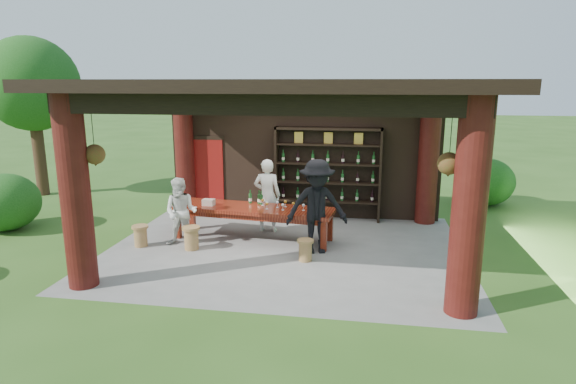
% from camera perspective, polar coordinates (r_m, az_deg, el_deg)
% --- Properties ---
extents(ground, '(90.00, 90.00, 0.00)m').
position_cam_1_polar(ground, '(10.28, -0.36, -6.75)').
color(ground, '#2D5119').
rests_on(ground, ground).
extents(pavilion, '(7.50, 6.00, 3.60)m').
position_cam_1_polar(pavilion, '(10.19, -0.05, 5.42)').
color(pavilion, slate).
rests_on(pavilion, ground).
extents(wine_shelf, '(2.68, 0.41, 2.36)m').
position_cam_1_polar(wine_shelf, '(12.25, 4.71, 2.15)').
color(wine_shelf, black).
rests_on(wine_shelf, ground).
extents(tasting_table, '(3.67, 1.29, 0.75)m').
position_cam_1_polar(tasting_table, '(10.74, -4.15, -2.37)').
color(tasting_table, '#51140B').
rests_on(tasting_table, ground).
extents(stool_near_left, '(0.38, 0.38, 0.50)m').
position_cam_1_polar(stool_near_left, '(10.38, -11.39, -5.29)').
color(stool_near_left, olive).
rests_on(stool_near_left, ground).
extents(stool_near_right, '(0.33, 0.33, 0.43)m').
position_cam_1_polar(stool_near_right, '(9.56, 2.07, -6.84)').
color(stool_near_right, olive).
rests_on(stool_near_right, ground).
extents(stool_far_left, '(0.35, 0.35, 0.46)m').
position_cam_1_polar(stool_far_left, '(10.85, -17.08, -4.93)').
color(stool_far_left, olive).
rests_on(stool_far_left, ground).
extents(host, '(0.64, 0.43, 1.73)m').
position_cam_1_polar(host, '(11.29, -2.48, -0.40)').
color(host, white).
rests_on(host, ground).
extents(guest_woman, '(0.74, 0.59, 1.49)m').
position_cam_1_polar(guest_woman, '(10.53, -12.54, -2.35)').
color(guest_woman, silver).
rests_on(guest_woman, ground).
extents(guest_man, '(1.40, 1.01, 1.95)m').
position_cam_1_polar(guest_man, '(9.83, 3.43, -1.76)').
color(guest_man, black).
rests_on(guest_man, ground).
extents(table_bottles, '(0.36, 0.16, 0.31)m').
position_cam_1_polar(table_bottles, '(10.95, -3.71, -0.60)').
color(table_bottles, '#194C1E').
rests_on(table_bottles, tasting_table).
extents(table_glasses, '(1.03, 0.41, 0.15)m').
position_cam_1_polar(table_glasses, '(10.56, -0.76, -1.54)').
color(table_glasses, silver).
rests_on(table_glasses, tasting_table).
extents(napkin_basket, '(0.28, 0.21, 0.14)m').
position_cam_1_polar(napkin_basket, '(10.96, -9.39, -1.21)').
color(napkin_basket, '#BF6672').
rests_on(napkin_basket, tasting_table).
extents(shrubs, '(20.65, 9.33, 1.36)m').
position_cam_1_polar(shrubs, '(10.60, 8.17, -3.17)').
color(shrubs, '#194C14').
rests_on(shrubs, ground).
extents(trees, '(21.84, 10.11, 4.80)m').
position_cam_1_polar(trees, '(10.51, 20.97, 11.57)').
color(trees, '#3F2819').
rests_on(trees, ground).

